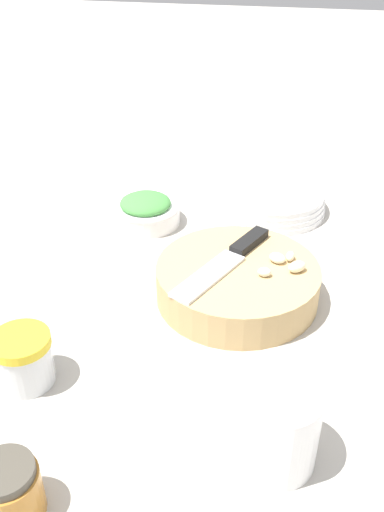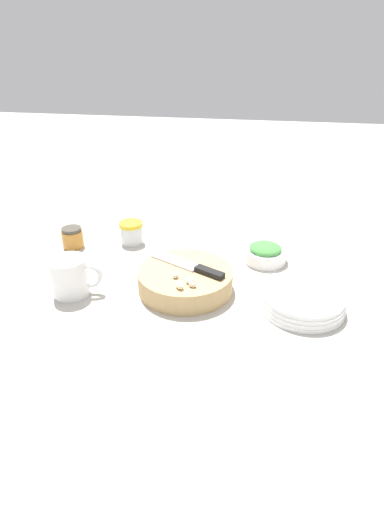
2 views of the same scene
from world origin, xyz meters
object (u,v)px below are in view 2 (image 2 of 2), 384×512
Objects in this scene: garlic_cloves at (184,282)px; plate_stack at (302,300)px; spice_jar at (131,232)px; chef_knife at (191,266)px; honey_jar at (73,238)px; herb_bowl at (265,253)px; coffee_mug at (71,277)px; cutting_board at (185,280)px.

garlic_cloves is 0.34× the size of plate_stack.
garlic_cloves is 0.96× the size of spice_jar.
honey_jar is (-0.39, 0.15, -0.03)m from chef_knife.
herb_bowl is at bearing 54.55° from garlic_cloves.
garlic_cloves is at bearing 1.91° from coffee_mug.
chef_knife is 1.66× the size of herb_bowl.
herb_bowl reaches higher than plate_stack.
coffee_mug is at bearing -178.09° from garlic_cloves.
chef_knife is 0.25m from herb_bowl.
cutting_board is at bearing 165.70° from chef_knife.
garlic_cloves is 0.28m from coffee_mug.
coffee_mug is 0.55m from plate_stack.
honey_jar reaches higher than plate_stack.
coffee_mug reaches higher than plate_stack.
coffee_mug is (-0.28, -0.09, -0.01)m from chef_knife.
coffee_mug reaches higher than garlic_cloves.
coffee_mug is 0.26m from honey_jar.
garlic_cloves reaches higher than spice_jar.
chef_knife is 2.96× the size of garlic_cloves.
garlic_cloves is 0.56× the size of herb_bowl.
spice_jar is at bearing 133.55° from cutting_board.
garlic_cloves is at bearing -125.45° from herb_bowl.
garlic_cloves is at bearing -155.55° from chef_knife.
plate_stack is 3.17× the size of honey_jar.
chef_knife is 3.24× the size of honey_jar.
spice_jar reaches higher than chef_knife.
honey_jar reaches higher than cutting_board.
spice_jar is (-0.23, 0.29, -0.03)m from garlic_cloves.
garlic_cloves is at bearing -52.00° from spice_jar.
honey_jar is at bearing 163.70° from plate_stack.
chef_knife is 0.08m from garlic_cloves.
honey_jar is at bearing 156.45° from cutting_board.
spice_jar reaches higher than plate_stack.
spice_jar is at bearing 174.41° from herb_bowl.
herb_bowl is at bearing 29.67° from coffee_mug.
garlic_cloves is (-0.00, -0.08, 0.00)m from chef_knife.
chef_knife is 0.29m from coffee_mug.
coffee_mug is (-0.45, -0.26, 0.02)m from herb_bowl.
cutting_board is at bearing 174.39° from plate_stack.
garlic_cloves is 0.45m from honey_jar.
coffee_mug is (-0.05, -0.30, 0.01)m from spice_jar.
garlic_cloves reaches higher than honey_jar.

